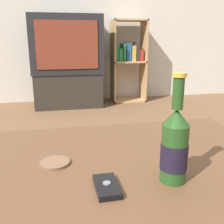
# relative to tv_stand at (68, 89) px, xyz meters

# --- Properties ---
(coffee_table) EXTENTS (1.02, 0.84, 0.47)m
(coffee_table) POSITION_rel_tv_stand_xyz_m (0.02, -2.70, 0.20)
(coffee_table) COLOR brown
(coffee_table) RESTS_ON ground_plane
(tv_stand) EXTENTS (0.81, 0.49, 0.41)m
(tv_stand) POSITION_rel_tv_stand_xyz_m (0.00, 0.00, 0.00)
(tv_stand) COLOR #28231E
(tv_stand) RESTS_ON ground_plane
(television) EXTENTS (0.83, 0.52, 0.68)m
(television) POSITION_rel_tv_stand_xyz_m (0.00, -0.00, 0.54)
(television) COLOR black
(television) RESTS_ON tv_stand
(bookshelf) EXTENTS (0.44, 0.30, 1.05)m
(bookshelf) POSITION_rel_tv_stand_xyz_m (0.80, 0.11, 0.36)
(bookshelf) COLOR tan
(bookshelf) RESTS_ON ground_plane
(beer_bottle) EXTENTS (0.07, 0.07, 0.27)m
(beer_bottle) POSITION_rel_tv_stand_xyz_m (0.15, -2.75, 0.36)
(beer_bottle) COLOR #1E4219
(beer_bottle) RESTS_ON coffee_table
(cell_phone) EXTENTS (0.05, 0.10, 0.02)m
(cell_phone) POSITION_rel_tv_stand_xyz_m (-0.02, -2.75, 0.27)
(cell_phone) COLOR black
(cell_phone) RESTS_ON coffee_table
(coaster) EXTENTS (0.08, 0.08, 0.01)m
(coaster) POSITION_rel_tv_stand_xyz_m (-0.14, -2.60, 0.27)
(coaster) COLOR brown
(coaster) RESTS_ON coffee_table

